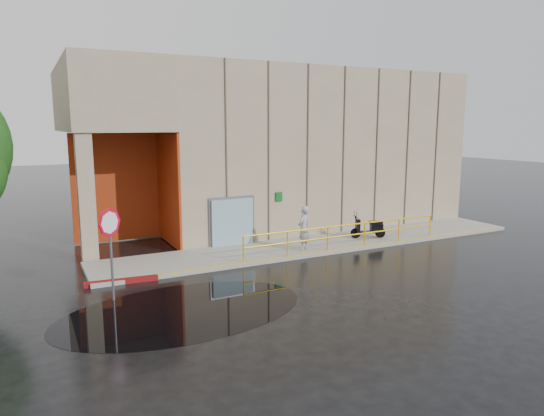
% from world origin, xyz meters
% --- Properties ---
extents(ground, '(120.00, 120.00, 0.00)m').
position_xyz_m(ground, '(0.00, 0.00, 0.00)').
color(ground, black).
rests_on(ground, ground).
extents(sidewalk, '(20.00, 3.00, 0.15)m').
position_xyz_m(sidewalk, '(4.00, 4.50, 0.07)').
color(sidewalk, gray).
rests_on(sidewalk, ground).
extents(building, '(20.00, 10.17, 8.00)m').
position_xyz_m(building, '(5.10, 10.98, 4.21)').
color(building, gray).
rests_on(building, ground).
extents(guardrail, '(9.56, 0.06, 1.03)m').
position_xyz_m(guardrail, '(4.25, 3.15, 0.68)').
color(guardrail, '#F7B40D').
rests_on(guardrail, sidewalk).
extents(person, '(0.81, 0.75, 1.86)m').
position_xyz_m(person, '(2.47, 3.70, 1.08)').
color(person, '#A2A3A6').
rests_on(person, sidewalk).
extents(scooter, '(1.67, 1.06, 1.26)m').
position_xyz_m(scooter, '(6.27, 4.24, 0.87)').
color(scooter, black).
rests_on(scooter, sidewalk).
extents(stop_sign, '(0.71, 0.54, 2.86)m').
position_xyz_m(stop_sign, '(-5.50, 1.59, 2.06)').
color(stop_sign, slate).
rests_on(stop_sign, ground).
extents(red_curb, '(2.41, 0.43, 0.18)m').
position_xyz_m(red_curb, '(-5.00, 3.10, 0.09)').
color(red_curb, maroon).
rests_on(red_curb, ground).
extents(puddle, '(7.52, 4.87, 0.01)m').
position_xyz_m(puddle, '(-3.87, -0.19, 0.00)').
color(puddle, black).
rests_on(puddle, ground).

